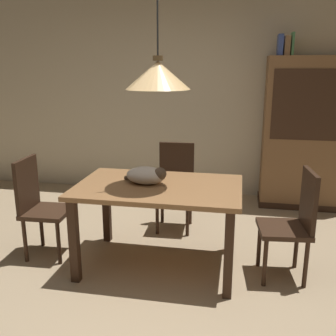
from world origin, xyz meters
TOP-DOWN VIEW (x-y plane):
  - ground at (0.00, 0.00)m, footprint 10.00×10.00m
  - back_wall at (0.00, 2.65)m, footprint 6.40×0.10m
  - dining_table at (-0.07, 0.48)m, footprint 1.40×0.90m
  - chair_right_side at (1.06, 0.49)m, footprint 0.44×0.44m
  - chair_far_back at (-0.08, 1.36)m, footprint 0.41×0.41m
  - chair_left_side at (-1.20, 0.48)m, footprint 0.42×0.42m
  - cat_sleeping at (-0.18, 0.49)m, footprint 0.39×0.23m
  - pendant_lamp at (-0.07, 0.48)m, footprint 0.52×0.52m
  - hutch_bookcase at (1.43, 2.32)m, footprint 1.12×0.45m
  - book_blue_wide at (1.00, 2.32)m, footprint 0.06×0.24m
  - book_brown_thick at (1.08, 2.32)m, footprint 0.06×0.24m
  - book_green_slim at (1.14, 2.32)m, footprint 0.03×0.20m

SIDE VIEW (x-z plane):
  - ground at x=0.00m, z-range 0.00..0.00m
  - chair_right_side at x=1.06m, z-range 0.05..0.98m
  - chair_far_back at x=-0.08m, z-range 0.05..0.98m
  - chair_left_side at x=-1.20m, z-range 0.05..0.98m
  - dining_table at x=-0.07m, z-range 0.27..1.02m
  - cat_sleeping at x=-0.18m, z-range 0.75..0.90m
  - hutch_bookcase at x=1.43m, z-range -0.04..1.81m
  - back_wall at x=0.00m, z-range 0.00..2.90m
  - pendant_lamp at x=-0.07m, z-range 1.01..2.31m
  - book_brown_thick at x=1.08m, z-range 1.85..2.07m
  - book_blue_wide at x=1.00m, z-range 1.85..2.09m
  - book_green_slim at x=1.14m, z-range 1.85..2.11m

